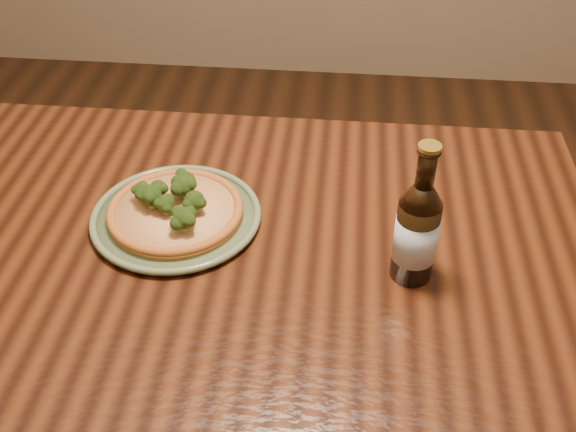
# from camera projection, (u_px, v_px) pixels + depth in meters

# --- Properties ---
(table) EXTENTS (1.60, 0.90, 0.75)m
(table) POSITION_uv_depth(u_px,v_px,m) (172.00, 276.00, 1.29)
(table) COLOR #3F1D0D
(table) RESTS_ON ground
(plate) EXTENTS (0.32, 0.32, 0.02)m
(plate) POSITION_uv_depth(u_px,v_px,m) (176.00, 216.00, 1.27)
(plate) COLOR #5F734F
(plate) RESTS_ON table
(pizza) EXTENTS (0.26, 0.26, 0.07)m
(pizza) POSITION_uv_depth(u_px,v_px,m) (175.00, 209.00, 1.26)
(pizza) COLOR #AD6027
(pizza) RESTS_ON plate
(beer_bottle) EXTENTS (0.07, 0.07, 0.26)m
(beer_bottle) POSITION_uv_depth(u_px,v_px,m) (417.00, 231.00, 1.10)
(beer_bottle) COLOR black
(beer_bottle) RESTS_ON table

